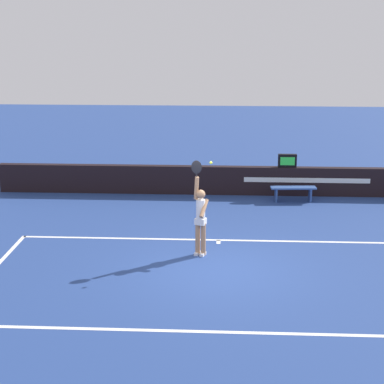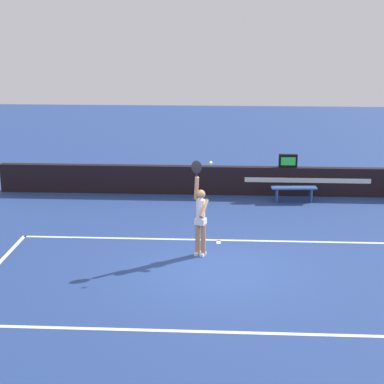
{
  "view_description": "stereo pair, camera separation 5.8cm",
  "coord_description": "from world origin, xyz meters",
  "views": [
    {
      "loc": [
        0.12,
        -14.2,
        5.82
      ],
      "look_at": [
        -0.66,
        0.9,
        1.68
      ],
      "focal_mm": 58.99,
      "sensor_mm": 36.0,
      "label": 1
    },
    {
      "loc": [
        0.18,
        -14.2,
        5.82
      ],
      "look_at": [
        -0.66,
        0.9,
        1.68
      ],
      "focal_mm": 58.99,
      "sensor_mm": 36.0,
      "label": 2
    }
  ],
  "objects": [
    {
      "name": "ground_plane",
      "position": [
        0.0,
        0.0,
        0.0
      ],
      "size": [
        60.0,
        60.0,
        0.0
      ],
      "primitive_type": "plane",
      "color": "navy"
    },
    {
      "name": "tennis_player",
      "position": [
        -0.46,
        0.95,
        1.03
      ],
      "size": [
        0.47,
        0.47,
        2.48
      ],
      "color": "#A87A57",
      "rests_on": "ground"
    },
    {
      "name": "tennis_ball",
      "position": [
        -0.2,
        0.79,
        2.46
      ],
      "size": [
        0.07,
        0.07,
        0.07
      ],
      "color": "#D2E734"
    },
    {
      "name": "court_lines",
      "position": [
        0.0,
        -0.52,
        0.0
      ],
      "size": [
        10.94,
        5.38,
        0.0
      ],
      "color": "white",
      "rests_on": "ground"
    },
    {
      "name": "courtside_bench_near",
      "position": [
        2.42,
        6.05,
        0.37
      ],
      "size": [
        1.51,
        0.45,
        0.49
      ],
      "color": "#315092",
      "rests_on": "ground"
    },
    {
      "name": "back_wall",
      "position": [
        0.0,
        6.82,
        0.49
      ],
      "size": [
        15.37,
        0.29,
        0.98
      ],
      "color": "black",
      "rests_on": "ground"
    },
    {
      "name": "speed_display",
      "position": [
        2.27,
        6.82,
        1.21
      ],
      "size": [
        0.62,
        0.17,
        0.45
      ],
      "color": "black",
      "rests_on": "back_wall"
    }
  ]
}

